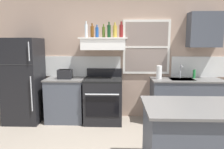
# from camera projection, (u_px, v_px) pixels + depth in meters

# --- Properties ---
(back_wall) EXTENTS (5.40, 0.11, 2.70)m
(back_wall) POSITION_uv_depth(u_px,v_px,m) (117.00, 56.00, 4.61)
(back_wall) COLOR tan
(back_wall) RESTS_ON ground_plane
(refrigerator) EXTENTS (0.70, 0.72, 1.74)m
(refrigerator) POSITION_uv_depth(u_px,v_px,m) (24.00, 81.00, 4.37)
(refrigerator) COLOR black
(refrigerator) RESTS_ON ground_plane
(counter_left_of_stove) EXTENTS (0.79, 0.63, 0.91)m
(counter_left_of_stove) POSITION_uv_depth(u_px,v_px,m) (66.00, 99.00, 4.46)
(counter_left_of_stove) COLOR #474C56
(counter_left_of_stove) RESTS_ON ground_plane
(toaster) EXTENTS (0.30, 0.20, 0.19)m
(toaster) POSITION_uv_depth(u_px,v_px,m) (65.00, 74.00, 4.32)
(toaster) COLOR black
(toaster) RESTS_ON counter_left_of_stove
(stove_range) EXTENTS (0.76, 0.69, 1.09)m
(stove_range) POSITION_uv_depth(u_px,v_px,m) (104.00, 100.00, 4.39)
(stove_range) COLOR black
(stove_range) RESTS_ON ground_plane
(range_hood_shelf) EXTENTS (0.96, 0.52, 0.24)m
(range_hood_shelf) POSITION_uv_depth(u_px,v_px,m) (104.00, 44.00, 4.31)
(range_hood_shelf) COLOR white
(bottle_clear_tall) EXTENTS (0.06, 0.06, 0.33)m
(bottle_clear_tall) POSITION_uv_depth(u_px,v_px,m) (86.00, 31.00, 4.33)
(bottle_clear_tall) COLOR silver
(bottle_clear_tall) RESTS_ON range_hood_shelf
(bottle_amber_wine) EXTENTS (0.07, 0.07, 0.29)m
(bottle_amber_wine) POSITION_uv_depth(u_px,v_px,m) (92.00, 32.00, 4.34)
(bottle_amber_wine) COLOR brown
(bottle_amber_wine) RESTS_ON range_hood_shelf
(bottle_blue_liqueur) EXTENTS (0.07, 0.07, 0.25)m
(bottle_blue_liqueur) POSITION_uv_depth(u_px,v_px,m) (97.00, 32.00, 4.23)
(bottle_blue_liqueur) COLOR #1E478C
(bottle_blue_liqueur) RESTS_ON range_hood_shelf
(bottle_olive_oil_square) EXTENTS (0.06, 0.06, 0.27)m
(bottle_olive_oil_square) POSITION_uv_depth(u_px,v_px,m) (104.00, 32.00, 4.29)
(bottle_olive_oil_square) COLOR #4C601E
(bottle_olive_oil_square) RESTS_ON range_hood_shelf
(bottle_dark_green_wine) EXTENTS (0.07, 0.07, 0.31)m
(bottle_dark_green_wine) POSITION_uv_depth(u_px,v_px,m) (109.00, 31.00, 4.22)
(bottle_dark_green_wine) COLOR #143819
(bottle_dark_green_wine) RESTS_ON range_hood_shelf
(bottle_champagne_gold_foil) EXTENTS (0.08, 0.08, 0.30)m
(bottle_champagne_gold_foil) POSITION_uv_depth(u_px,v_px,m) (115.00, 31.00, 4.21)
(bottle_champagne_gold_foil) COLOR #B29333
(bottle_champagne_gold_foil) RESTS_ON range_hood_shelf
(bottle_red_label_wine) EXTENTS (0.07, 0.07, 0.32)m
(bottle_red_label_wine) POSITION_uv_depth(u_px,v_px,m) (121.00, 31.00, 4.24)
(bottle_red_label_wine) COLOR maroon
(bottle_red_label_wine) RESTS_ON range_hood_shelf
(counter_right_with_sink) EXTENTS (1.43, 0.63, 0.91)m
(counter_right_with_sink) POSITION_uv_depth(u_px,v_px,m) (185.00, 101.00, 4.37)
(counter_right_with_sink) COLOR #474C56
(counter_right_with_sink) RESTS_ON ground_plane
(sink_faucet) EXTENTS (0.03, 0.17, 0.28)m
(sink_faucet) POSITION_uv_depth(u_px,v_px,m) (181.00, 70.00, 4.37)
(sink_faucet) COLOR silver
(sink_faucet) RESTS_ON counter_right_with_sink
(paper_towel_roll) EXTENTS (0.11, 0.11, 0.27)m
(paper_towel_roll) POSITION_uv_depth(u_px,v_px,m) (159.00, 72.00, 4.30)
(paper_towel_roll) COLOR white
(paper_towel_roll) RESTS_ON counter_right_with_sink
(dish_soap_bottle) EXTENTS (0.06, 0.06, 0.18)m
(dish_soap_bottle) POSITION_uv_depth(u_px,v_px,m) (194.00, 74.00, 4.38)
(dish_soap_bottle) COLOR #268C3F
(dish_soap_bottle) RESTS_ON counter_right_with_sink
(kitchen_island) EXTENTS (1.40, 0.90, 0.91)m
(kitchen_island) POSITION_uv_depth(u_px,v_px,m) (201.00, 142.00, 2.54)
(kitchen_island) COLOR #474C56
(kitchen_island) RESTS_ON ground_plane
(upper_cabinet_right) EXTENTS (0.64, 0.32, 0.70)m
(upper_cabinet_right) POSITION_uv_depth(u_px,v_px,m) (204.00, 30.00, 4.28)
(upper_cabinet_right) COLOR #474C56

